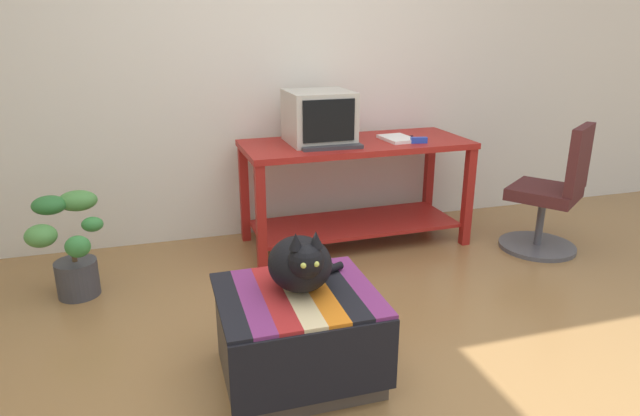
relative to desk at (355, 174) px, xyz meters
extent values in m
plane|color=olive|center=(-0.45, -1.60, -0.51)|extent=(14.00, 14.00, 0.00)
cube|color=silver|center=(-0.45, 0.45, 0.79)|extent=(8.00, 0.10, 2.60)
cube|color=maroon|center=(-0.73, -0.30, -0.16)|extent=(0.06, 0.06, 0.70)
cube|color=maroon|center=(0.74, -0.27, -0.16)|extent=(0.06, 0.06, 0.70)
cube|color=maroon|center=(0.73, 0.30, -0.16)|extent=(0.06, 0.06, 0.70)
cube|color=maroon|center=(-0.74, 0.27, -0.16)|extent=(0.06, 0.06, 0.70)
cube|color=maroon|center=(0.00, 0.00, -0.37)|extent=(1.44, 0.58, 0.02)
cube|color=maroon|center=(0.00, 0.00, 0.21)|extent=(1.57, 0.67, 0.04)
cube|color=#BCB7A8|center=(-0.25, 0.04, 0.24)|extent=(0.30, 0.29, 0.02)
cube|color=#BCB7A8|center=(-0.25, 0.04, 0.41)|extent=(0.43, 0.42, 0.35)
cube|color=black|center=(-0.25, -0.17, 0.41)|extent=(0.35, 0.02, 0.27)
cube|color=#333338|center=(-0.23, -0.15, 0.24)|extent=(0.40, 0.16, 0.02)
cube|color=white|center=(0.29, -0.04, 0.24)|extent=(0.21, 0.29, 0.02)
cube|color=#4C4238|center=(-0.79, -1.43, -0.31)|extent=(0.65, 0.56, 0.40)
cube|color=black|center=(-0.79, -1.73, -0.27)|extent=(0.68, 0.01, 0.32)
cube|color=black|center=(-1.08, -1.43, -0.10)|extent=(0.10, 0.61, 0.02)
cube|color=#7A2D6B|center=(-0.99, -1.43, -0.10)|extent=(0.10, 0.61, 0.02)
cube|color=#AD2323|center=(-0.89, -1.43, -0.10)|extent=(0.10, 0.61, 0.02)
cube|color=beige|center=(-0.79, -1.43, -0.10)|extent=(0.10, 0.61, 0.02)
cube|color=orange|center=(-0.70, -1.43, -0.10)|extent=(0.10, 0.61, 0.02)
cube|color=black|center=(-0.60, -1.43, -0.10)|extent=(0.10, 0.61, 0.02)
cube|color=#7A2D6B|center=(-0.50, -1.43, -0.10)|extent=(0.10, 0.61, 0.02)
ellipsoid|color=black|center=(-0.77, -1.39, 0.02)|extent=(0.28, 0.32, 0.23)
sphere|color=black|center=(-0.77, -1.50, 0.09)|extent=(0.15, 0.15, 0.15)
cylinder|color=black|center=(-0.65, -1.31, -0.07)|extent=(0.24, 0.13, 0.04)
cone|color=black|center=(-0.81, -1.50, 0.18)|extent=(0.06, 0.06, 0.07)
cone|color=black|center=(-0.73, -1.51, 0.18)|extent=(0.06, 0.06, 0.07)
sphere|color=#C6D151|center=(-0.80, -1.57, 0.10)|extent=(0.02, 0.02, 0.02)
sphere|color=#C6D151|center=(-0.75, -1.57, 0.10)|extent=(0.02, 0.02, 0.02)
cylinder|color=#3D3D42|center=(-1.82, -0.31, -0.40)|extent=(0.24, 0.24, 0.21)
cylinder|color=brown|center=(-1.82, -0.31, -0.24)|extent=(0.03, 0.03, 0.11)
ellipsoid|color=#38843D|center=(-1.71, -0.27, -0.09)|extent=(0.12, 0.09, 0.09)
ellipsoid|color=#4C8E42|center=(-1.78, -0.18, 0.03)|extent=(0.22, 0.14, 0.12)
ellipsoid|color=#2D7033|center=(-1.93, -0.22, 0.03)|extent=(0.19, 0.14, 0.11)
ellipsoid|color=#4C8E42|center=(-1.96, -0.37, -0.10)|extent=(0.17, 0.15, 0.13)
ellipsoid|color=#38843D|center=(-1.78, -0.44, -0.15)|extent=(0.14, 0.10, 0.12)
cylinder|color=#4C4C51|center=(1.20, -0.48, -0.49)|extent=(0.52, 0.52, 0.03)
cylinder|color=#4C4C51|center=(1.20, -0.48, -0.31)|extent=(0.05, 0.05, 0.34)
cube|color=#471E1E|center=(1.20, -0.48, -0.10)|extent=(0.59, 0.59, 0.08)
cube|color=#471E1E|center=(1.31, -0.64, 0.16)|extent=(0.34, 0.27, 0.44)
cube|color=#2342B7|center=(0.39, -0.17, 0.25)|extent=(0.11, 0.06, 0.04)
cylinder|color=black|center=(0.38, 0.05, 0.24)|extent=(0.14, 0.01, 0.01)
camera|label=1|loc=(-1.31, -3.48, 1.01)|focal=30.87mm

